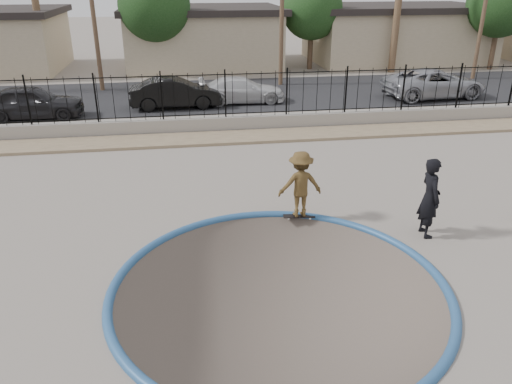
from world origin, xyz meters
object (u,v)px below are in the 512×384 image
object	(u,v)px
skater	(300,188)
skateboard	(299,216)
videographer	(430,198)
car_b	(175,93)
car_d	(434,83)
car_a	(32,102)
car_c	(242,90)

from	to	relation	value
skater	skateboard	size ratio (longest dim) A/B	2.05
videographer	car_b	world-z (taller)	videographer
skateboard	car_b	bearing A→B (deg)	111.50
skateboard	skater	bearing A→B (deg)	70.74
skateboard	car_d	size ratio (longest dim) A/B	0.16
skater	car_d	distance (m)	16.05
videographer	car_a	size ratio (longest dim) A/B	0.46
skater	car_a	size ratio (longest dim) A/B	0.41
skater	videographer	size ratio (longest dim) A/B	0.88
car_c	skater	bearing A→B (deg)	179.30
skater	skateboard	bearing A→B (deg)	62.03
skater	videographer	distance (m)	3.17
skater	videographer	world-z (taller)	videographer
skater	car_c	world-z (taller)	skater
car_c	videographer	bearing A→B (deg)	-169.26
videographer	car_d	bearing A→B (deg)	-25.77
car_a	car_c	xyz separation A→B (m)	(9.47, 1.60, -0.12)
skateboard	car_b	size ratio (longest dim) A/B	0.20
skater	car_a	xyz separation A→B (m)	(-9.35, 11.34, -0.11)
skateboard	videographer	xyz separation A→B (m)	(2.87, -1.33, 0.94)
skater	skateboard	xyz separation A→B (m)	(-0.00, -0.00, -0.82)
skater	car_b	distance (m)	12.75
skater	videographer	bearing A→B (deg)	153.65
car_b	car_c	distance (m)	3.29
videographer	car_d	xyz separation A→B (m)	(7.17, 13.85, -0.23)
skater	videographer	xyz separation A→B (m)	(2.87, -1.33, 0.12)
skateboard	car_a	distance (m)	14.71
skateboard	car_d	bearing A→B (deg)	58.59
skateboard	car_b	xyz separation A→B (m)	(-3.13, 12.36, 0.68)
car_c	car_a	bearing A→B (deg)	99.41
videographer	skateboard	bearing A→B (deg)	66.63
car_b	car_d	xyz separation A→B (m)	(13.16, 0.16, 0.02)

